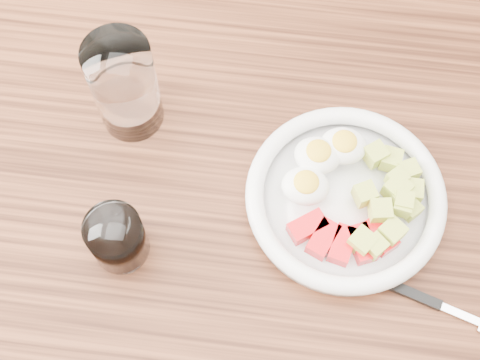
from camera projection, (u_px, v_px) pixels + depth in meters
name	position (u px, v px, depth m)	size (l,w,h in m)	color
ground	(244.00, 322.00, 1.53)	(4.00, 4.00, 0.00)	brown
dining_table	(246.00, 225.00, 0.91)	(1.50, 0.90, 0.77)	brown
bowl	(345.00, 196.00, 0.80)	(0.24, 0.24, 0.06)	white
fork	(426.00, 300.00, 0.77)	(0.17, 0.07, 0.01)	black
water_glass	(125.00, 86.00, 0.80)	(0.08, 0.08, 0.14)	white
coffee_glass	(117.00, 238.00, 0.76)	(0.07, 0.07, 0.08)	white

